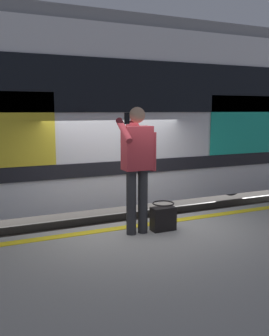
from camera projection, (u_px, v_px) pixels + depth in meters
name	position (u px, v px, depth m)	size (l,w,h in m)	color
ground_plane	(132.00, 274.00, 6.11)	(24.72, 24.72, 0.00)	#4C4742
platform	(224.00, 324.00, 3.89)	(15.93, 4.77, 0.92)	gray
safety_line	(140.00, 225.00, 5.70)	(15.61, 0.16, 0.01)	yellow
track_rail_near	(102.00, 240.00, 7.47)	(20.70, 0.08, 0.16)	slate
track_rail_far	(82.00, 221.00, 8.76)	(20.70, 0.08, 0.16)	slate
train_carriage	(111.00, 112.00, 7.91)	(12.99, 2.97, 4.19)	silver
passenger	(137.00, 160.00, 5.19)	(0.57, 0.55, 1.79)	#262628
handbag	(163.00, 217.00, 5.45)	(0.35, 0.32, 0.42)	black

